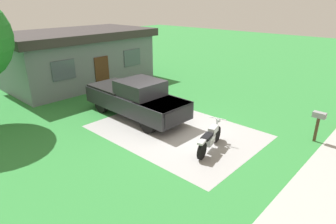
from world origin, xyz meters
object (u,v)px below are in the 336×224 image
neighbor_house (79,57)px  pickup_truck (135,98)px  motorcycle (210,138)px  mailbox (319,119)px

neighbor_house → pickup_truck: bearing=-102.0°
motorcycle → mailbox: (3.48, -2.75, 0.51)m
motorcycle → pickup_truck: 4.67m
mailbox → neighbor_house: (-1.59, 14.81, 0.81)m
mailbox → neighbor_house: size_ratio=0.13×
neighbor_house → motorcycle: bearing=-98.9°
motorcycle → pickup_truck: (0.30, 4.64, 0.48)m
mailbox → neighbor_house: neighbor_house is taller
pickup_truck → neighbor_house: size_ratio=0.59×
pickup_truck → mailbox: bearing=-66.8°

